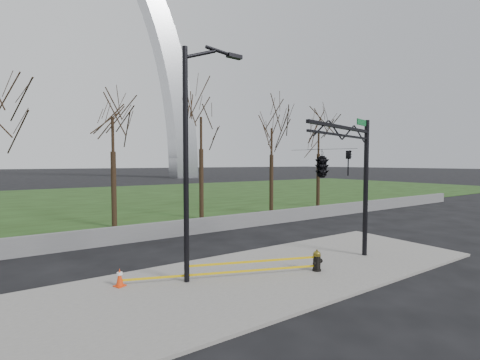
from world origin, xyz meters
TOP-DOWN VIEW (x-y plane):
  - ground at (0.00, 0.00)m, footprint 500.00×500.00m
  - sidewalk at (0.00, 0.00)m, footprint 18.00×6.00m
  - grass_strip at (0.00, 30.00)m, footprint 120.00×40.00m
  - guardrail at (0.00, 8.00)m, footprint 60.00×0.30m
  - gateway_arch at (0.00, 75.00)m, footprint 66.00×6.00m
  - tree_row at (-2.67, 12.00)m, footprint 40.67×4.00m
  - fire_hydrant at (1.59, -0.82)m, footprint 0.50×0.33m
  - traffic_cone at (-5.00, 1.66)m, footprint 0.41×0.41m
  - street_light at (-2.75, 0.85)m, footprint 2.39×0.30m
  - traffic_signal_mast at (1.80, -1.30)m, footprint 4.95×2.54m
  - caution_tape at (-1.30, 0.25)m, footprint 6.58×2.49m

SIDE VIEW (x-z plane):
  - ground at x=0.00m, z-range 0.00..0.00m
  - grass_strip at x=0.00m, z-range 0.00..0.06m
  - sidewalk at x=0.00m, z-range 0.00..0.10m
  - traffic_cone at x=-5.00m, z-range 0.10..0.70m
  - caution_tape at x=-1.30m, z-range 0.22..0.64m
  - guardrail at x=0.00m, z-range 0.00..0.90m
  - fire_hydrant at x=1.59m, z-range 0.07..0.87m
  - tree_row at x=-2.67m, z-range 0.00..8.05m
  - traffic_signal_mast at x=1.80m, z-range 1.15..7.15m
  - street_light at x=-2.75m, z-range 0.59..8.80m
  - gateway_arch at x=0.00m, z-range 0.00..65.00m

